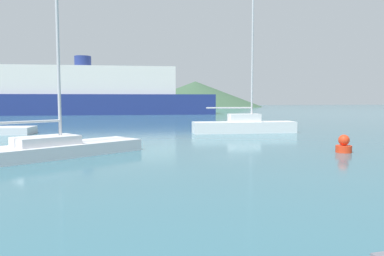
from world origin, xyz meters
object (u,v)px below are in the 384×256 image
Objects in this scene: sailboat_middle at (47,149)px; buoy_marker at (344,145)px; ferry_distant at (84,94)px; sailboat_outer at (244,125)px.

buoy_marker is (11.82, -0.82, -0.03)m from sailboat_middle.
sailboat_middle is at bearing -84.34° from ferry_distant.
sailboat_middle is 0.20× the size of ferry_distant.
sailboat_outer is at bearing 3.40° from sailboat_middle.
sailboat_outer is 0.24× the size of ferry_distant.
sailboat_middle is at bearing 176.02° from buoy_marker.
ferry_distant is 44.25m from buoy_marker.
sailboat_outer is 12.17× the size of buoy_marker.
ferry_distant is 50.05× the size of buoy_marker.
buoy_marker is at bearing -68.93° from ferry_distant.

